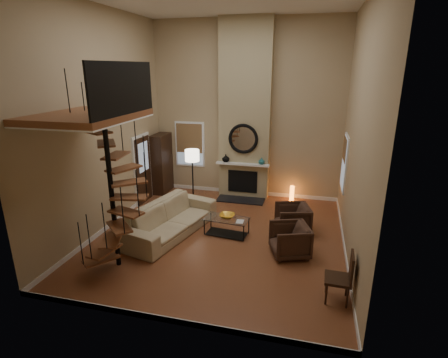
% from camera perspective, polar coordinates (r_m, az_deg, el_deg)
% --- Properties ---
extents(ground, '(6.00, 6.50, 0.01)m').
position_cam_1_polar(ground, '(8.96, -0.63, -9.35)').
color(ground, '#975530').
rests_on(ground, ground).
extents(back_wall, '(6.00, 0.02, 5.50)m').
position_cam_1_polar(back_wall, '(11.23, 3.62, 10.94)').
color(back_wall, tan).
rests_on(back_wall, ground).
extents(front_wall, '(6.00, 0.02, 5.50)m').
position_cam_1_polar(front_wall, '(5.08, -10.11, 2.28)').
color(front_wall, tan).
rests_on(front_wall, ground).
extents(left_wall, '(0.02, 6.50, 5.50)m').
position_cam_1_polar(left_wall, '(9.31, -19.07, 8.60)').
color(left_wall, tan).
rests_on(left_wall, ground).
extents(right_wall, '(0.02, 6.50, 5.50)m').
position_cam_1_polar(right_wall, '(7.88, 21.06, 6.87)').
color(right_wall, tan).
rests_on(right_wall, ground).
extents(baseboard_back, '(6.00, 0.02, 0.12)m').
position_cam_1_polar(baseboard_back, '(11.84, 3.36, -2.10)').
color(baseboard_back, white).
rests_on(baseboard_back, ground).
extents(baseboard_front, '(6.00, 0.02, 0.12)m').
position_cam_1_polar(baseboard_front, '(6.35, -8.67, -21.77)').
color(baseboard_front, white).
rests_on(baseboard_front, ground).
extents(baseboard_left, '(0.02, 6.50, 0.12)m').
position_cam_1_polar(baseboard_left, '(10.05, -17.48, -6.69)').
color(baseboard_left, white).
rests_on(baseboard_left, ground).
extents(baseboard_right, '(0.02, 6.50, 0.12)m').
position_cam_1_polar(baseboard_right, '(8.75, 19.02, -10.66)').
color(baseboard_right, white).
rests_on(baseboard_right, ground).
extents(chimney_breast, '(1.60, 0.38, 5.50)m').
position_cam_1_polar(chimney_breast, '(11.04, 3.44, 10.83)').
color(chimney_breast, tan).
rests_on(chimney_breast, ground).
extents(hearth, '(1.50, 0.60, 0.04)m').
position_cam_1_polar(hearth, '(11.24, 2.71, -3.42)').
color(hearth, black).
rests_on(hearth, ground).
extents(firebox, '(0.95, 0.02, 0.72)m').
position_cam_1_polar(firebox, '(11.33, 3.04, -0.40)').
color(firebox, black).
rests_on(firebox, chimney_breast).
extents(mantel, '(1.70, 0.18, 0.06)m').
position_cam_1_polar(mantel, '(11.08, 3.01, 2.42)').
color(mantel, white).
rests_on(mantel, chimney_breast).
extents(mirror_frame, '(0.94, 0.10, 0.94)m').
position_cam_1_polar(mirror_frame, '(10.95, 3.14, 6.54)').
color(mirror_frame, black).
rests_on(mirror_frame, chimney_breast).
extents(mirror_disc, '(0.80, 0.01, 0.80)m').
position_cam_1_polar(mirror_disc, '(10.96, 3.15, 6.55)').
color(mirror_disc, white).
rests_on(mirror_disc, chimney_breast).
extents(vase_left, '(0.24, 0.24, 0.25)m').
position_cam_1_polar(vase_left, '(11.19, 0.30, 3.42)').
color(vase_left, black).
rests_on(vase_left, mantel).
extents(vase_right, '(0.20, 0.20, 0.21)m').
position_cam_1_polar(vase_right, '(10.99, 6.14, 2.94)').
color(vase_right, '#1B5D60').
rests_on(vase_right, mantel).
extents(window_back, '(1.02, 0.06, 1.52)m').
position_cam_1_polar(window_back, '(11.88, -5.60, 5.75)').
color(window_back, white).
rests_on(window_back, back_wall).
extents(window_right, '(0.06, 1.02, 1.52)m').
position_cam_1_polar(window_right, '(10.06, 19.02, 2.67)').
color(window_right, white).
rests_on(window_right, right_wall).
extents(entry_door, '(0.10, 1.05, 2.16)m').
position_cam_1_polar(entry_door, '(11.16, -13.07, 1.55)').
color(entry_door, white).
rests_on(entry_door, ground).
extents(loft, '(1.70, 2.20, 1.09)m').
position_cam_1_polar(loft, '(7.23, -20.71, 9.93)').
color(loft, brown).
rests_on(loft, left_wall).
extents(spiral_stair, '(1.47, 1.47, 4.06)m').
position_cam_1_polar(spiral_stair, '(7.41, -17.78, -1.18)').
color(spiral_stair, black).
rests_on(spiral_stair, ground).
extents(hutch, '(0.43, 0.92, 2.05)m').
position_cam_1_polar(hutch, '(11.97, -10.09, 2.34)').
color(hutch, black).
rests_on(hutch, ground).
extents(sofa, '(1.76, 3.00, 0.82)m').
position_cam_1_polar(sofa, '(9.09, -8.74, -6.37)').
color(sofa, tan).
rests_on(sofa, ground).
extents(armchair_near, '(1.02, 1.00, 0.76)m').
position_cam_1_polar(armchair_near, '(9.23, 11.55, -6.41)').
color(armchair_near, '#3E271C').
rests_on(armchair_near, ground).
extents(armchair_far, '(1.04, 1.03, 0.75)m').
position_cam_1_polar(armchair_far, '(8.17, 11.16, -9.73)').
color(armchair_far, '#3E271C').
rests_on(armchair_far, ground).
extents(coffee_table, '(1.16, 0.67, 0.43)m').
position_cam_1_polar(coffee_table, '(8.93, 0.42, -7.39)').
color(coffee_table, silver).
rests_on(coffee_table, ground).
extents(bowl, '(0.38, 0.38, 0.09)m').
position_cam_1_polar(bowl, '(8.88, 0.50, -6.01)').
color(bowl, gold).
rests_on(bowl, coffee_table).
extents(book, '(0.19, 0.25, 0.02)m').
position_cam_1_polar(book, '(8.65, 2.46, -6.97)').
color(book, gray).
rests_on(book, coffee_table).
extents(floor_lamp, '(0.43, 0.43, 1.75)m').
position_cam_1_polar(floor_lamp, '(10.59, -5.19, 3.13)').
color(floor_lamp, black).
rests_on(floor_lamp, ground).
extents(accent_lamp, '(0.14, 0.14, 0.49)m').
position_cam_1_polar(accent_lamp, '(11.33, 10.99, -2.32)').
color(accent_lamp, orange).
rests_on(accent_lamp, ground).
extents(side_chair, '(0.48, 0.48, 0.98)m').
position_cam_1_polar(side_chair, '(6.83, 18.87, -14.67)').
color(side_chair, black).
rests_on(side_chair, ground).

